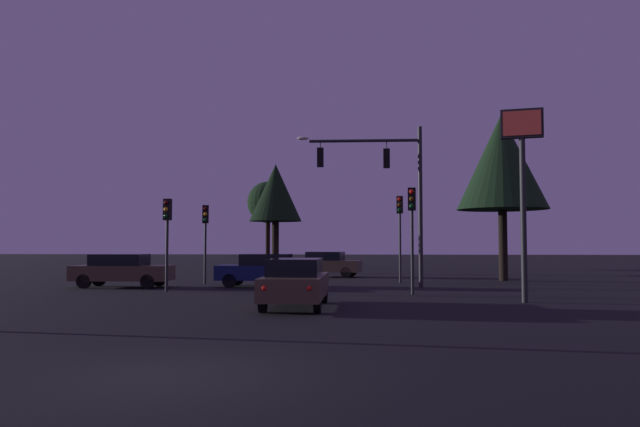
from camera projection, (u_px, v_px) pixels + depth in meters
ground_plane at (314, 280)px, 33.27m from camera, size 168.00×168.00×0.00m
traffic_signal_mast_arm at (387, 178)px, 27.57m from camera, size 5.81×0.43×7.41m
traffic_light_corner_left at (412, 218)px, 23.46m from camera, size 0.33×0.37×4.20m
traffic_light_corner_right at (167, 225)px, 24.82m from camera, size 0.33×0.37×3.87m
traffic_light_median at (400, 221)px, 30.67m from camera, size 0.35×0.38×4.46m
traffic_light_far_side at (205, 228)px, 29.56m from camera, size 0.34×0.37×3.91m
car_nearside_lane at (296, 282)px, 18.56m from camera, size 1.80×4.66×1.52m
car_crossing_left at (122, 270)px, 27.23m from camera, size 4.50×1.88×1.52m
car_crossing_right at (264, 270)px, 27.63m from camera, size 4.29×1.74×1.52m
car_far_lane at (327, 264)px, 36.00m from camera, size 4.21×2.40×1.52m
store_sign_illuminated at (522, 160)px, 20.32m from camera, size 1.42×0.53×6.59m
tree_behind_sign at (502, 162)px, 32.53m from camera, size 4.90×4.90×9.10m
tree_left_far at (276, 193)px, 41.63m from camera, size 3.65×3.65×7.59m
tree_center_horizon at (268, 203)px, 51.10m from camera, size 3.57×3.57×7.37m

